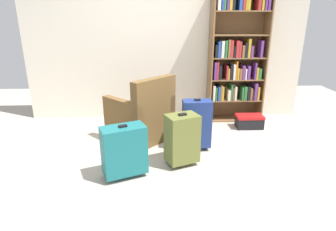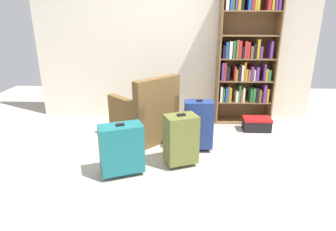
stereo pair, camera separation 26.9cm
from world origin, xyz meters
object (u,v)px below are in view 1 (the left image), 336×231
(bookshelf, at_px, (236,55))
(suitcase_olive, at_px, (182,138))
(storage_box, at_px, (249,121))
(suitcase_navy_blue, at_px, (197,124))
(suitcase_teal, at_px, (124,150))
(armchair, at_px, (142,117))
(mug, at_px, (176,139))

(bookshelf, relative_size, suitcase_olive, 3.25)
(bookshelf, height_order, storage_box, bookshelf)
(bookshelf, bearing_deg, suitcase_navy_blue, -124.30)
(bookshelf, xyz_separation_m, suitcase_teal, (-1.61, -1.74, -0.74))
(storage_box, bearing_deg, armchair, -168.38)
(armchair, relative_size, storage_box, 2.45)
(suitcase_olive, bearing_deg, bookshelf, 56.96)
(mug, height_order, storage_box, storage_box)
(suitcase_olive, relative_size, suitcase_teal, 1.06)
(suitcase_navy_blue, bearing_deg, storage_box, 37.27)
(suitcase_teal, bearing_deg, armchair, 81.67)
(bookshelf, height_order, mug, bookshelf)
(storage_box, bearing_deg, suitcase_teal, -143.10)
(suitcase_teal, distance_m, suitcase_navy_blue, 1.06)
(suitcase_navy_blue, bearing_deg, mug, 140.19)
(mug, distance_m, suitcase_navy_blue, 0.44)
(mug, xyz_separation_m, suitcase_teal, (-0.61, -0.83, 0.26))
(armchair, bearing_deg, bookshelf, 26.91)
(bookshelf, bearing_deg, storage_box, -67.97)
(bookshelf, relative_size, mug, 16.93)
(armchair, bearing_deg, suitcase_navy_blue, -27.44)
(armchair, distance_m, suitcase_teal, 1.01)
(bookshelf, distance_m, suitcase_olive, 1.94)
(mug, relative_size, suitcase_navy_blue, 0.18)
(mug, xyz_separation_m, storage_box, (1.17, 0.50, 0.06))
(bookshelf, height_order, suitcase_olive, bookshelf)
(bookshelf, distance_m, armchair, 1.80)
(suitcase_olive, bearing_deg, mug, 91.88)
(armchair, distance_m, mug, 0.56)
(armchair, xyz_separation_m, suitcase_teal, (-0.15, -1.00, -0.01))
(armchair, distance_m, suitcase_olive, 0.90)
(armchair, xyz_separation_m, storage_box, (1.63, 0.34, -0.21))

